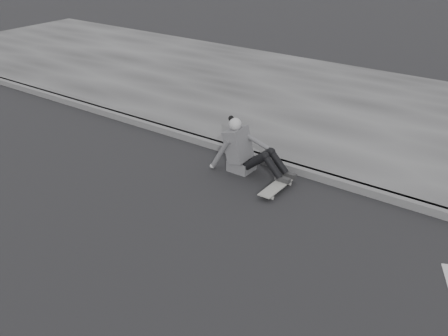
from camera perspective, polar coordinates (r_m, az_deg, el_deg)
The scene contains 5 objects.
ground at distance 6.69m, azimuth -9.88°, elevation -6.60°, with size 80.00×80.00×0.00m, color black.
curb at distance 8.41m, azimuth 2.45°, elevation 1.63°, with size 24.00×0.16×0.12m, color #4F4F4F.
sidewalk at distance 10.88m, azimuth 11.30°, elevation 7.17°, with size 24.00×6.00×0.12m, color #3D3D3D.
skateboard at distance 7.41m, azimuth 6.08°, elevation -2.12°, with size 0.20×0.78×0.09m.
seated_woman at distance 7.80m, azimuth 2.43°, elevation 1.98°, with size 1.38×0.46×0.88m.
Camera 1 is at (4.12, -3.80, 3.66)m, focal length 40.00 mm.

